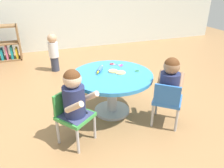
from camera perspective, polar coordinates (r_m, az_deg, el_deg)
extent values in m
plane|color=#9E7247|center=(2.78, 0.00, -7.12)|extent=(10.00, 10.00, 0.00)
cylinder|color=silver|center=(2.77, 0.00, -6.86)|extent=(0.44, 0.44, 0.03)
cylinder|color=silver|center=(2.66, 0.00, -2.86)|extent=(0.12, 0.12, 0.47)
cylinder|color=#338CD1|center=(2.54, 0.00, 2.18)|extent=(0.95, 0.95, 0.04)
cylinder|color=#B7B7BC|center=(2.13, -8.92, -14.58)|extent=(0.03, 0.03, 0.28)
cylinder|color=#B7B7BC|center=(2.28, -4.56, -11.15)|extent=(0.03, 0.03, 0.28)
cylinder|color=#B7B7BC|center=(2.28, -13.95, -12.02)|extent=(0.03, 0.03, 0.28)
cylinder|color=#B7B7BC|center=(2.42, -9.53, -9.01)|extent=(0.03, 0.03, 0.28)
cube|color=green|center=(2.18, -9.54, -8.32)|extent=(0.42, 0.42, 0.04)
cube|color=green|center=(2.20, -12.41, -4.40)|extent=(0.23, 0.18, 0.22)
cube|color=#3F4772|center=(2.18, -9.54, -8.28)|extent=(0.38, 0.38, 0.04)
cylinder|color=navy|center=(2.09, -9.88, -4.42)|extent=(0.21, 0.21, 0.30)
sphere|color=beige|center=(1.99, -10.37, 1.23)|extent=(0.17, 0.17, 0.17)
sphere|color=#593319|center=(1.98, -10.40, 1.57)|extent=(0.16, 0.16, 0.16)
cylinder|color=beige|center=(1.95, -9.90, -5.98)|extent=(0.17, 0.20, 0.17)
cylinder|color=beige|center=(2.09, -5.88, -3.37)|extent=(0.17, 0.20, 0.17)
cylinder|color=#B7B7BC|center=(2.69, 17.02, -6.05)|extent=(0.03, 0.03, 0.28)
cylinder|color=#B7B7BC|center=(2.71, 11.55, -5.19)|extent=(0.03, 0.03, 0.28)
cylinder|color=#B7B7BC|center=(2.47, 16.50, -9.08)|extent=(0.03, 0.03, 0.28)
cylinder|color=#B7B7BC|center=(2.49, 10.52, -8.11)|extent=(0.03, 0.03, 0.28)
cube|color=blue|center=(2.50, 14.28, -4.01)|extent=(0.42, 0.42, 0.04)
cube|color=blue|center=(2.33, 14.20, -2.84)|extent=(0.22, 0.19, 0.22)
cube|color=#3F4772|center=(2.50, 14.29, -3.97)|extent=(0.38, 0.38, 0.04)
cylinder|color=navy|center=(2.43, 14.72, -0.48)|extent=(0.21, 0.21, 0.30)
sphere|color=#997051|center=(2.34, 15.34, 4.50)|extent=(0.17, 0.17, 0.17)
sphere|color=#593319|center=(2.33, 15.37, 4.79)|extent=(0.16, 0.16, 0.16)
cylinder|color=#997051|center=(2.50, 17.54, 0.58)|extent=(0.18, 0.20, 0.17)
cylinder|color=#997051|center=(2.52, 12.58, 1.34)|extent=(0.18, 0.20, 0.17)
cube|color=olive|center=(4.89, -23.14, 10.05)|extent=(0.03, 0.28, 0.70)
cube|color=teal|center=(4.98, -26.80, 7.06)|extent=(0.04, 0.20, 0.22)
cube|color=#D8668C|center=(4.96, -25.80, 7.54)|extent=(0.03, 0.20, 0.28)
cube|color=teal|center=(4.95, -24.70, 7.58)|extent=(0.04, 0.20, 0.25)
cube|color=yellow|center=(4.95, -23.59, 7.53)|extent=(0.04, 0.20, 0.21)
cylinder|color=#33384C|center=(4.07, -14.67, 5.14)|extent=(0.14, 0.14, 0.26)
cylinder|color=white|center=(3.99, -15.09, 8.63)|extent=(0.17, 0.17, 0.26)
sphere|color=tan|center=(3.94, -15.43, 11.43)|extent=(0.16, 0.16, 0.16)
cylinder|color=#3F72CC|center=(2.61, -3.22, 3.84)|extent=(0.11, 0.15, 0.05)
cylinder|color=yellow|center=(2.70, -2.74, 4.57)|extent=(0.04, 0.05, 0.02)
cylinder|color=yellow|center=(2.53, -3.72, 3.07)|extent=(0.04, 0.05, 0.02)
cube|color=silver|center=(2.81, 1.24, 5.04)|extent=(0.10, 0.07, 0.01)
cube|color=silver|center=(2.81, 1.24, 5.04)|extent=(0.08, 0.10, 0.01)
torus|color=#D83F99|center=(2.81, 2.52, 5.00)|extent=(0.05, 0.05, 0.01)
torus|color=#D83F99|center=(2.78, 2.27, 4.76)|extent=(0.05, 0.05, 0.01)
cylinder|color=#F2CC72|center=(2.57, 2.18, 3.03)|extent=(0.12, 0.12, 0.01)
cylinder|color=#F2CC72|center=(2.60, 0.27, 3.37)|extent=(0.11, 0.11, 0.02)
torus|color=red|center=(2.83, -0.04, 5.26)|extent=(0.06, 0.06, 0.01)
torus|color=#4CB259|center=(2.64, 6.55, 3.45)|extent=(0.06, 0.06, 0.01)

